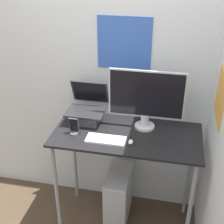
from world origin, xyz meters
TOP-DOWN VIEW (x-y plane):
  - wall_back at (-0.00, 0.65)m, footprint 6.00×0.06m
  - desk at (0.00, 0.28)m, footprint 1.16×0.57m
  - laptop at (-0.36, 0.41)m, footprint 0.31×0.31m
  - monitor at (0.12, 0.41)m, footprint 0.59×0.16m
  - keyboard at (-0.14, 0.16)m, footprint 0.30×0.13m
  - mouse at (0.05, 0.16)m, footprint 0.04×0.06m
  - cell_phone at (-0.40, 0.20)m, footprint 0.08×0.07m
  - computer_tower at (-0.07, 0.35)m, footprint 0.20×0.42m

SIDE VIEW (x-z plane):
  - computer_tower at x=-0.07m, z-range 0.00..0.50m
  - desk at x=0.00m, z-range 0.36..1.33m
  - keyboard at x=-0.14m, z-range 0.97..0.98m
  - mouse at x=0.05m, z-range 0.97..0.99m
  - cell_phone at x=-0.40m, z-range 0.95..1.09m
  - laptop at x=-0.36m, z-range 0.89..1.21m
  - monitor at x=0.12m, z-range 0.97..1.46m
  - wall_back at x=0.00m, z-range 0.00..2.60m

